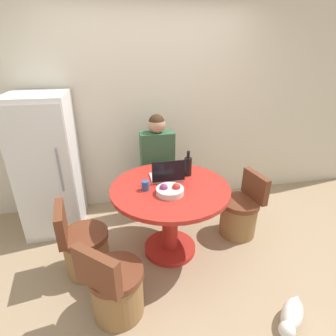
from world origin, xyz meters
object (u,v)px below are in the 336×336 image
Objects in this scene: refrigerator at (49,165)px; person_seated at (157,161)px; dining_table at (170,206)px; cat at (291,316)px; chair_right_side at (240,214)px; bottle at (188,166)px; chair_left_side at (85,249)px; laptop at (167,175)px; chair_near_left_corner at (116,289)px; fruit_bowl at (170,190)px.

refrigerator is 1.25m from person_seated.
dining_table is 1.35m from cat.
bottle is (-0.62, 0.08, 0.62)m from chair_right_side.
chair_right_side is at bearing -89.55° from chair_left_side.
cat is at bearing -13.92° from chair_right_side.
person_seated is 3.99× the size of laptop.
chair_right_side is (1.43, 0.77, 0.00)m from chair_near_left_corner.
chair_near_left_corner is 1.14m from laptop.
laptop is at bearing -100.72° from cat.
laptop is 1.28× the size of fruit_bowl.
refrigerator is 1.50m from fruit_bowl.
refrigerator is at bearing -25.53° from laptop.
refrigerator is 1.47m from dining_table.
person_seated reaches higher than chair_near_left_corner.
chair_near_left_corner is 2.26× the size of laptop.
dining_table is at bearing 89.60° from laptop.
chair_left_side and chair_right_side have the same top height.
chair_left_side is at bearing 17.33° from laptop.
fruit_bowl is at bearing -91.88° from cat.
refrigerator is 2.13× the size of chair_right_side.
bottle is at bearing 52.58° from fruit_bowl.
laptop reaches higher than chair_right_side.
cat is at bearing 111.96° from person_seated.
chair_right_side is at bearing -109.78° from chair_near_left_corner.
chair_right_side is at bearing -16.53° from refrigerator.
person_seated is 4.88× the size of bottle.
refrigerator reaches higher than laptop.
cat is at bearing -41.88° from refrigerator.
refrigerator is 2.13× the size of chair_near_left_corner.
person_seated is 0.66m from laptop.
fruit_bowl is at bearing -102.74° from dining_table.
chair_left_side is 2.05× the size of cat.
dining_table is 4.32× the size of bottle.
refrigerator is 2.76m from cat.
laptop is 1.22× the size of bottle.
fruit_bowl is 1.38m from cat.
person_seated reaches higher than bottle.
bottle is (0.23, 0.06, 0.06)m from laptop.
refrigerator is 5.88× the size of bottle.
chair_near_left_corner is at bearing 68.07° from person_seated.
bottle is at bearing -81.00° from chair_left_side.
fruit_bowl is (0.82, -0.02, 0.55)m from chair_left_side.
dining_table is 4.53× the size of fruit_bowl.
fruit_bowl is (1.21, -0.89, 0.02)m from refrigerator.
fruit_bowl reaches higher than cat.
fruit_bowl is (-0.03, -0.94, 0.10)m from person_seated.
chair_near_left_corner is 2.90× the size of fruit_bowl.
person_seated is 3.62× the size of cat.
bottle is at bearing 41.86° from dining_table.
laptop reaches higher than chair_near_left_corner.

